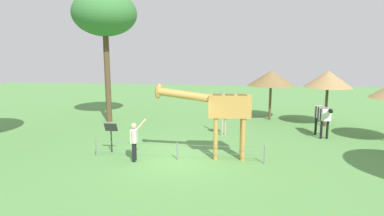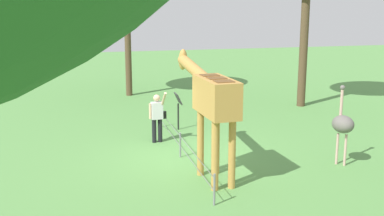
{
  "view_description": "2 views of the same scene",
  "coord_description": "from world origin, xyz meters",
  "px_view_note": "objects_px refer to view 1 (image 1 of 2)",
  "views": [
    {
      "loc": [
        -2.26,
        12.51,
        4.36
      ],
      "look_at": [
        -0.55,
        -0.27,
        2.1
      ],
      "focal_mm": 29.81,
      "sensor_mm": 36.0,
      "label": 1
    },
    {
      "loc": [
        -13.22,
        3.11,
        4.54
      ],
      "look_at": [
        -0.03,
        -0.18,
        1.48
      ],
      "focal_mm": 45.13,
      "sensor_mm": 36.0,
      "label": 2
    }
  ],
  "objects_px": {
    "shade_hut_far": "(271,78)",
    "giraffe": "(221,109)",
    "zebra": "(323,115)",
    "info_sign": "(111,131)",
    "visitor": "(134,139)",
    "tree_east": "(105,15)",
    "shade_hut_near": "(328,79)",
    "ostrich": "(224,113)"
  },
  "relations": [
    {
      "from": "ostrich",
      "to": "shade_hut_near",
      "type": "distance_m",
      "value": 6.82
    },
    {
      "from": "visitor",
      "to": "shade_hut_far",
      "type": "height_order",
      "value": "shade_hut_far"
    },
    {
      "from": "tree_east",
      "to": "info_sign",
      "type": "bearing_deg",
      "value": 112.86
    },
    {
      "from": "giraffe",
      "to": "info_sign",
      "type": "bearing_deg",
      "value": -2.17
    },
    {
      "from": "giraffe",
      "to": "zebra",
      "type": "distance_m",
      "value": 6.59
    },
    {
      "from": "visitor",
      "to": "shade_hut_far",
      "type": "bearing_deg",
      "value": -124.84
    },
    {
      "from": "shade_hut_near",
      "to": "shade_hut_far",
      "type": "distance_m",
      "value": 3.43
    },
    {
      "from": "shade_hut_far",
      "to": "info_sign",
      "type": "relative_size",
      "value": 2.42
    },
    {
      "from": "ostrich",
      "to": "info_sign",
      "type": "relative_size",
      "value": 1.7
    },
    {
      "from": "shade_hut_near",
      "to": "visitor",
      "type": "bearing_deg",
      "value": 38.78
    },
    {
      "from": "giraffe",
      "to": "info_sign",
      "type": "distance_m",
      "value": 4.93
    },
    {
      "from": "shade_hut_near",
      "to": "tree_east",
      "type": "relative_size",
      "value": 0.41
    },
    {
      "from": "giraffe",
      "to": "visitor",
      "type": "height_order",
      "value": "giraffe"
    },
    {
      "from": "visitor",
      "to": "zebra",
      "type": "bearing_deg",
      "value": -150.1
    },
    {
      "from": "shade_hut_far",
      "to": "info_sign",
      "type": "distance_m",
      "value": 11.22
    },
    {
      "from": "ostrich",
      "to": "tree_east",
      "type": "xyz_separation_m",
      "value": [
        7.33,
        -2.43,
        5.42
      ]
    },
    {
      "from": "info_sign",
      "to": "ostrich",
      "type": "bearing_deg",
      "value": -142.96
    },
    {
      "from": "zebra",
      "to": "shade_hut_far",
      "type": "relative_size",
      "value": 0.57
    },
    {
      "from": "visitor",
      "to": "zebra",
      "type": "relative_size",
      "value": 0.95
    },
    {
      "from": "giraffe",
      "to": "tree_east",
      "type": "xyz_separation_m",
      "value": [
        7.34,
        -6.22,
        4.49
      ]
    },
    {
      "from": "visitor",
      "to": "shade_hut_near",
      "type": "distance_m",
      "value": 12.16
    },
    {
      "from": "visitor",
      "to": "shade_hut_far",
      "type": "xyz_separation_m",
      "value": [
        -6.27,
        -9.01,
        1.8
      ]
    },
    {
      "from": "zebra",
      "to": "shade_hut_near",
      "type": "height_order",
      "value": "shade_hut_near"
    },
    {
      "from": "tree_east",
      "to": "info_sign",
      "type": "height_order",
      "value": "tree_east"
    },
    {
      "from": "giraffe",
      "to": "ostrich",
      "type": "relative_size",
      "value": 1.76
    },
    {
      "from": "giraffe",
      "to": "ostrich",
      "type": "distance_m",
      "value": 3.9
    },
    {
      "from": "shade_hut_near",
      "to": "shade_hut_far",
      "type": "height_order",
      "value": "shade_hut_near"
    },
    {
      "from": "shade_hut_far",
      "to": "tree_east",
      "type": "relative_size",
      "value": 0.4
    },
    {
      "from": "zebra",
      "to": "shade_hut_far",
      "type": "bearing_deg",
      "value": -61.55
    },
    {
      "from": "giraffe",
      "to": "visitor",
      "type": "bearing_deg",
      "value": 13.26
    },
    {
      "from": "info_sign",
      "to": "shade_hut_far",
      "type": "bearing_deg",
      "value": -133.59
    },
    {
      "from": "tree_east",
      "to": "info_sign",
      "type": "xyz_separation_m",
      "value": [
        -2.55,
        6.04,
        -5.65
      ]
    },
    {
      "from": "shade_hut_far",
      "to": "tree_east",
      "type": "bearing_deg",
      "value": 11.0
    },
    {
      "from": "shade_hut_near",
      "to": "info_sign",
      "type": "distance_m",
      "value": 12.7
    },
    {
      "from": "shade_hut_near",
      "to": "tree_east",
      "type": "bearing_deg",
      "value": 2.12
    },
    {
      "from": "visitor",
      "to": "info_sign",
      "type": "xyz_separation_m",
      "value": [
        1.36,
        -0.99,
        0.05
      ]
    },
    {
      "from": "giraffe",
      "to": "info_sign",
      "type": "relative_size",
      "value": 3.0
    },
    {
      "from": "info_sign",
      "to": "visitor",
      "type": "bearing_deg",
      "value": 144.07
    },
    {
      "from": "shade_hut_far",
      "to": "tree_east",
      "type": "distance_m",
      "value": 11.08
    },
    {
      "from": "visitor",
      "to": "tree_east",
      "type": "relative_size",
      "value": 0.22
    },
    {
      "from": "shade_hut_far",
      "to": "giraffe",
      "type": "bearing_deg",
      "value": 70.86
    },
    {
      "from": "zebra",
      "to": "info_sign",
      "type": "xyz_separation_m",
      "value": [
        9.87,
        3.9,
        -0.21
      ]
    }
  ]
}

